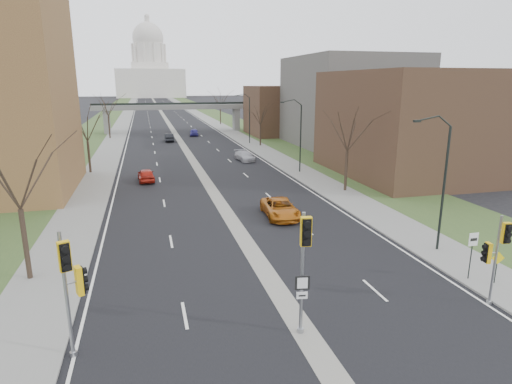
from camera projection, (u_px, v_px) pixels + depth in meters
name	position (u px, v px, depth m)	size (l,w,h in m)	color
ground	(299.00, 324.00, 19.56)	(700.00, 700.00, 0.00)	black
road_surface	(161.00, 112.00, 160.20)	(20.00, 600.00, 0.01)	black
median_strip	(161.00, 112.00, 160.20)	(1.20, 600.00, 0.02)	gray
sidewalk_right	(193.00, 111.00, 163.10)	(4.00, 600.00, 0.12)	gray
sidewalk_left	(128.00, 112.00, 157.28)	(4.00, 600.00, 0.12)	gray
grass_verge_right	(209.00, 111.00, 164.56)	(8.00, 600.00, 0.10)	#2B441F
grass_verge_left	(111.00, 113.00, 155.82)	(8.00, 600.00, 0.10)	#2B441F
commercial_block_near	(411.00, 124.00, 50.15)	(16.00, 20.00, 12.00)	#4D3624
commercial_block_mid	(349.00, 102.00, 73.25)	(18.00, 22.00, 15.00)	#55534D
commercial_block_far	(283.00, 111.00, 89.29)	(14.00, 14.00, 10.00)	#4D3624
pedestrian_bridge	(173.00, 110.00, 93.37)	(34.00, 3.00, 6.45)	slate
capitol	(150.00, 71.00, 314.98)	(48.00, 42.00, 55.75)	silver
streetlight_near	(437.00, 146.00, 26.12)	(2.61, 0.20, 8.70)	black
streetlight_mid	(295.00, 115.00, 50.50)	(2.61, 0.20, 8.70)	black
streetlight_far	(245.00, 104.00, 74.88)	(2.61, 0.20, 8.70)	black
tree_left_a	(14.00, 163.00, 22.25)	(7.20, 7.20, 9.40)	#382B21
tree_left_b	(86.00, 121.00, 50.48)	(6.75, 6.75, 8.81)	#382B21
tree_left_c	(107.00, 102.00, 82.16)	(7.65, 7.65, 9.99)	#382B21
tree_right_a	(348.00, 125.00, 41.69)	(7.20, 7.20, 9.40)	#382B21
tree_right_b	(260.00, 112.00, 72.84)	(6.30, 6.30, 8.22)	#382B21
tree_right_c	(220.00, 97.00, 110.04)	(7.65, 7.65, 9.99)	#382B21
signal_pole_left	(71.00, 277.00, 16.33)	(0.89, 1.21, 5.32)	gray
signal_pole_median	(304.00, 254.00, 17.61)	(0.66, 0.92, 5.55)	gray
signal_pole_right	(496.00, 249.00, 20.37)	(0.78, 0.93, 4.61)	gray
speed_limit_sign	(472.00, 247.00, 23.34)	(0.58, 0.06, 2.69)	black
warning_sign	(497.00, 263.00, 23.00)	(0.70, 0.17, 1.80)	black
car_left_near	(146.00, 175.00, 47.54)	(1.71, 4.25, 1.45)	#A81F13
car_left_far	(169.00, 137.00, 79.79)	(1.56, 4.48, 1.48)	black
car_right_near	(280.00, 208.00, 34.91)	(2.46, 5.33, 1.48)	#B05D12
car_right_mid	(245.00, 156.00, 60.14)	(1.89, 4.65, 1.35)	#A1A2A9
car_right_far	(194.00, 132.00, 88.22)	(1.72, 4.28, 1.46)	navy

